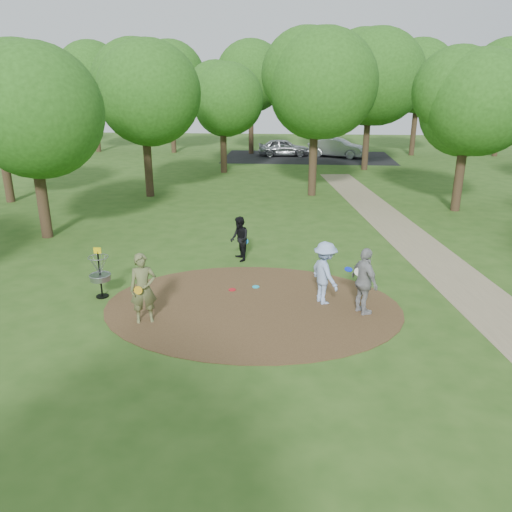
{
  "coord_description": "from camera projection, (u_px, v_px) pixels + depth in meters",
  "views": [
    {
      "loc": [
        1.17,
        -12.83,
        6.02
      ],
      "look_at": [
        0.0,
        1.2,
        1.1
      ],
      "focal_mm": 35.0,
      "sensor_mm": 36.0,
      "label": 1
    }
  ],
  "objects": [
    {
      "name": "player_observer_with_disc",
      "position": [
        143.0,
        289.0,
        12.94
      ],
      "size": [
        0.81,
        0.67,
        1.9
      ],
      "color": "#61673B",
      "rests_on": "ground"
    },
    {
      "name": "car_left",
      "position": [
        283.0,
        147.0,
        42.64
      ],
      "size": [
        4.41,
        2.05,
        1.46
      ],
      "primitive_type": "imported",
      "rotation": [
        0.0,
        0.0,
        1.65
      ],
      "color": "#9D9EA4",
      "rests_on": "ground"
    },
    {
      "name": "player_walking_with_disc",
      "position": [
        240.0,
        239.0,
        17.55
      ],
      "size": [
        0.84,
        0.94,
        1.6
      ],
      "color": "black",
      "rests_on": "ground"
    },
    {
      "name": "tree_ring",
      "position": [
        323.0,
        102.0,
        20.48
      ],
      "size": [
        36.73,
        45.93,
        9.37
      ],
      "color": "#332316",
      "rests_on": "ground"
    },
    {
      "name": "player_waiting_with_disc",
      "position": [
        364.0,
        282.0,
        13.42
      ],
      "size": [
        0.91,
        1.19,
        1.88
      ],
      "color": "#97989A",
      "rests_on": "ground"
    },
    {
      "name": "footpath",
      "position": [
        466.0,
        286.0,
        15.52
      ],
      "size": [
        7.55,
        39.89,
        0.01
      ],
      "primitive_type": "cube",
      "rotation": [
        0.0,
        0.0,
        0.14
      ],
      "color": "#8C7A5B",
      "rests_on": "ground"
    },
    {
      "name": "disc_golf_basket",
      "position": [
        99.0,
        269.0,
        14.5
      ],
      "size": [
        0.63,
        0.63,
        1.54
      ],
      "color": "black",
      "rests_on": "ground"
    },
    {
      "name": "disc_ground_cyan",
      "position": [
        256.0,
        287.0,
        15.43
      ],
      "size": [
        0.22,
        0.22,
        0.02
      ],
      "primitive_type": "cylinder",
      "color": "#1CBEE0",
      "rests_on": "dirt_clearing"
    },
    {
      "name": "ground",
      "position": [
        252.0,
        306.0,
        14.15
      ],
      "size": [
        100.0,
        100.0,
        0.0
      ],
      "primitive_type": "plane",
      "color": "#2D5119",
      "rests_on": "ground"
    },
    {
      "name": "car_right",
      "position": [
        337.0,
        148.0,
        41.99
      ],
      "size": [
        5.05,
        3.21,
        1.57
      ],
      "primitive_type": "imported",
      "rotation": [
        0.0,
        0.0,
        1.22
      ],
      "color": "#999CA0",
      "rests_on": "ground"
    },
    {
      "name": "parking_lot",
      "position": [
        308.0,
        157.0,
        42.21
      ],
      "size": [
        14.0,
        8.0,
        0.01
      ],
      "primitive_type": "cube",
      "color": "black",
      "rests_on": "ground"
    },
    {
      "name": "player_throwing_with_disc",
      "position": [
        325.0,
        273.0,
        14.09
      ],
      "size": [
        1.37,
        1.36,
        1.83
      ],
      "color": "#9AB4E5",
      "rests_on": "ground"
    },
    {
      "name": "dirt_clearing",
      "position": [
        252.0,
        306.0,
        14.15
      ],
      "size": [
        8.4,
        8.4,
        0.02
      ],
      "primitive_type": "cylinder",
      "color": "#47301C",
      "rests_on": "ground"
    },
    {
      "name": "disc_ground_red",
      "position": [
        232.0,
        290.0,
        15.22
      ],
      "size": [
        0.22,
        0.22,
        0.02
      ],
      "primitive_type": "cylinder",
      "color": "red",
      "rests_on": "dirt_clearing"
    }
  ]
}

